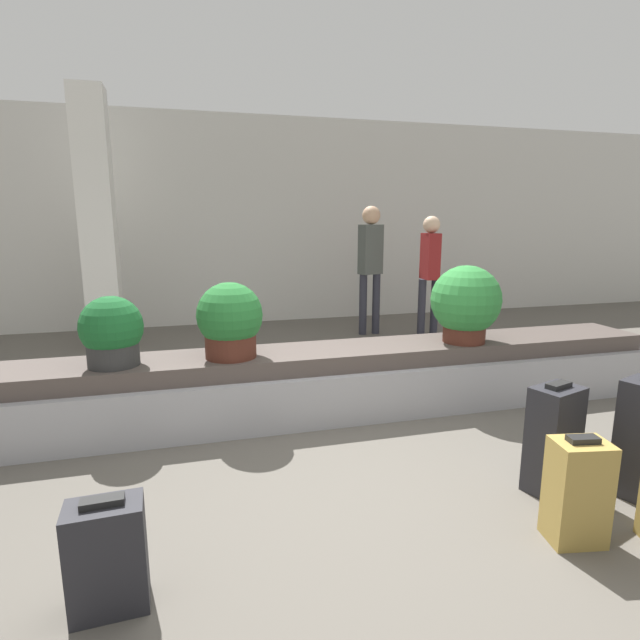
{
  "coord_description": "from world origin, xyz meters",
  "views": [
    {
      "loc": [
        -1.06,
        -2.71,
        1.64
      ],
      "look_at": [
        0.0,
        1.22,
        0.81
      ],
      "focal_mm": 28.0,
      "sensor_mm": 36.0,
      "label": 1
    }
  ],
  "objects_px": {
    "potted_plant_2": "(230,321)",
    "traveler_0": "(430,265)",
    "potted_plant_1": "(112,332)",
    "suitcase_1": "(577,491)",
    "potted_plant_0": "(466,303)",
    "suitcase_3": "(553,439)",
    "traveler_1": "(370,257)",
    "suitcase_2": "(107,556)",
    "pillar": "(98,222)"
  },
  "relations": [
    {
      "from": "potted_plant_2",
      "to": "traveler_0",
      "type": "height_order",
      "value": "traveler_0"
    },
    {
      "from": "potted_plant_2",
      "to": "potted_plant_1",
      "type": "bearing_deg",
      "value": -179.55
    },
    {
      "from": "suitcase_1",
      "to": "potted_plant_1",
      "type": "height_order",
      "value": "potted_plant_1"
    },
    {
      "from": "potted_plant_0",
      "to": "traveler_0",
      "type": "distance_m",
      "value": 2.71
    },
    {
      "from": "potted_plant_2",
      "to": "suitcase_3",
      "type": "bearing_deg",
      "value": -40.83
    },
    {
      "from": "suitcase_1",
      "to": "traveler_1",
      "type": "bearing_deg",
      "value": 92.26
    },
    {
      "from": "potted_plant_2",
      "to": "traveler_0",
      "type": "xyz_separation_m",
      "value": [
        3.01,
        2.49,
        0.15
      ]
    },
    {
      "from": "suitcase_1",
      "to": "potted_plant_0",
      "type": "height_order",
      "value": "potted_plant_0"
    },
    {
      "from": "potted_plant_1",
      "to": "potted_plant_2",
      "type": "distance_m",
      "value": 0.87
    },
    {
      "from": "suitcase_2",
      "to": "potted_plant_0",
      "type": "relative_size",
      "value": 0.75
    },
    {
      "from": "suitcase_3",
      "to": "traveler_1",
      "type": "distance_m",
      "value": 4.39
    },
    {
      "from": "suitcase_1",
      "to": "traveler_1",
      "type": "distance_m",
      "value": 4.87
    },
    {
      "from": "traveler_0",
      "to": "suitcase_1",
      "type": "bearing_deg",
      "value": 165.99
    },
    {
      "from": "potted_plant_0",
      "to": "potted_plant_1",
      "type": "bearing_deg",
      "value": 179.4
    },
    {
      "from": "potted_plant_1",
      "to": "suitcase_1",
      "type": "bearing_deg",
      "value": -39.2
    },
    {
      "from": "suitcase_2",
      "to": "traveler_1",
      "type": "relative_size",
      "value": 0.28
    },
    {
      "from": "pillar",
      "to": "potted_plant_1",
      "type": "bearing_deg",
      "value": -80.87
    },
    {
      "from": "suitcase_2",
      "to": "traveler_0",
      "type": "distance_m",
      "value": 5.76
    },
    {
      "from": "potted_plant_0",
      "to": "suitcase_2",
      "type": "bearing_deg",
      "value": -146.54
    },
    {
      "from": "pillar",
      "to": "suitcase_3",
      "type": "height_order",
      "value": "pillar"
    },
    {
      "from": "pillar",
      "to": "traveler_1",
      "type": "height_order",
      "value": "pillar"
    },
    {
      "from": "potted_plant_1",
      "to": "potted_plant_2",
      "type": "xyz_separation_m",
      "value": [
        0.87,
        0.01,
        0.04
      ]
    },
    {
      "from": "suitcase_2",
      "to": "potted_plant_1",
      "type": "xyz_separation_m",
      "value": [
        -0.17,
        1.85,
        0.57
      ]
    },
    {
      "from": "traveler_0",
      "to": "potted_plant_1",
      "type": "bearing_deg",
      "value": 126.78
    },
    {
      "from": "pillar",
      "to": "suitcase_1",
      "type": "bearing_deg",
      "value": -59.56
    },
    {
      "from": "pillar",
      "to": "suitcase_1",
      "type": "relative_size",
      "value": 5.56
    },
    {
      "from": "suitcase_2",
      "to": "potted_plant_2",
      "type": "bearing_deg",
      "value": 66.31
    },
    {
      "from": "suitcase_1",
      "to": "traveler_1",
      "type": "xyz_separation_m",
      "value": [
        0.66,
        4.75,
        0.83
      ]
    },
    {
      "from": "suitcase_2",
      "to": "pillar",
      "type": "bearing_deg",
      "value": 94.57
    },
    {
      "from": "suitcase_2",
      "to": "potted_plant_0",
      "type": "distance_m",
      "value": 3.36
    },
    {
      "from": "pillar",
      "to": "potted_plant_1",
      "type": "relative_size",
      "value": 6.09
    },
    {
      "from": "pillar",
      "to": "potted_plant_2",
      "type": "height_order",
      "value": "pillar"
    },
    {
      "from": "suitcase_2",
      "to": "traveler_0",
      "type": "xyz_separation_m",
      "value": [
        3.7,
        4.35,
        0.76
      ]
    },
    {
      "from": "suitcase_1",
      "to": "potted_plant_1",
      "type": "bearing_deg",
      "value": 150.98
    },
    {
      "from": "pillar",
      "to": "traveler_0",
      "type": "xyz_separation_m",
      "value": [
        4.35,
        -0.45,
        -0.59
      ]
    },
    {
      "from": "suitcase_3",
      "to": "traveler_0",
      "type": "xyz_separation_m",
      "value": [
        1.23,
        4.03,
        0.67
      ]
    },
    {
      "from": "pillar",
      "to": "suitcase_2",
      "type": "bearing_deg",
      "value": -82.33
    },
    {
      "from": "suitcase_2",
      "to": "suitcase_3",
      "type": "distance_m",
      "value": 2.5
    },
    {
      "from": "traveler_0",
      "to": "traveler_1",
      "type": "height_order",
      "value": "traveler_1"
    },
    {
      "from": "suitcase_1",
      "to": "potted_plant_0",
      "type": "distance_m",
      "value": 2.11
    },
    {
      "from": "suitcase_3",
      "to": "potted_plant_0",
      "type": "distance_m",
      "value": 1.63
    },
    {
      "from": "suitcase_3",
      "to": "potted_plant_1",
      "type": "xyz_separation_m",
      "value": [
        -2.65,
        1.53,
        0.48
      ]
    },
    {
      "from": "potted_plant_2",
      "to": "traveler_1",
      "type": "distance_m",
      "value": 3.56
    },
    {
      "from": "potted_plant_0",
      "to": "potted_plant_2",
      "type": "relative_size",
      "value": 1.14
    },
    {
      "from": "suitcase_2",
      "to": "traveler_1",
      "type": "distance_m",
      "value": 5.53
    },
    {
      "from": "traveler_0",
      "to": "suitcase_3",
      "type": "bearing_deg",
      "value": 166.98
    },
    {
      "from": "suitcase_1",
      "to": "traveler_0",
      "type": "distance_m",
      "value": 4.76
    },
    {
      "from": "suitcase_2",
      "to": "potted_plant_2",
      "type": "distance_m",
      "value": 2.07
    },
    {
      "from": "potted_plant_0",
      "to": "traveler_1",
      "type": "relative_size",
      "value": 0.38
    },
    {
      "from": "pillar",
      "to": "suitcase_3",
      "type": "bearing_deg",
      "value": -55.17
    }
  ]
}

